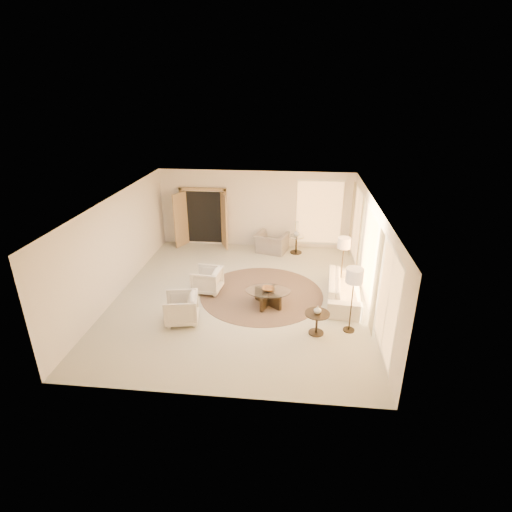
# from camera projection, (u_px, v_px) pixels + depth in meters

# --- Properties ---
(room) EXTENTS (7.04, 8.04, 2.83)m
(room) POSITION_uv_depth(u_px,v_px,m) (240.00, 251.00, 10.84)
(room) COLOR beige
(room) RESTS_ON ground
(windows_right) EXTENTS (0.10, 6.40, 2.40)m
(windows_right) POSITION_uv_depth(u_px,v_px,m) (369.00, 256.00, 10.62)
(windows_right) COLOR #FFB966
(windows_right) RESTS_ON room
(window_back_corner) EXTENTS (1.70, 0.10, 2.40)m
(window_back_corner) POSITION_uv_depth(u_px,v_px,m) (319.00, 213.00, 14.25)
(window_back_corner) COLOR #FFB966
(window_back_corner) RESTS_ON room
(curtains_right) EXTENTS (0.06, 5.20, 2.60)m
(curtains_right) POSITION_uv_depth(u_px,v_px,m) (362.00, 246.00, 11.47)
(curtains_right) COLOR #C0B186
(curtains_right) RESTS_ON room
(french_doors) EXTENTS (1.95, 0.66, 2.16)m
(french_doors) POSITION_uv_depth(u_px,v_px,m) (204.00, 218.00, 14.65)
(french_doors) COLOR tan
(french_doors) RESTS_ON room
(area_rug) EXTENTS (4.43, 4.43, 0.01)m
(area_rug) POSITION_uv_depth(u_px,v_px,m) (262.00, 294.00, 11.52)
(area_rug) COLOR #3B281E
(area_rug) RESTS_ON room
(sofa) EXTENTS (1.08, 2.35, 0.67)m
(sofa) POSITION_uv_depth(u_px,v_px,m) (344.00, 289.00, 11.09)
(sofa) COLOR silver
(sofa) RESTS_ON room
(armchair_left) EXTENTS (0.80, 0.84, 0.79)m
(armchair_left) POSITION_uv_depth(u_px,v_px,m) (207.00, 279.00, 11.53)
(armchair_left) COLOR silver
(armchair_left) RESTS_ON room
(armchair_right) EXTENTS (0.89, 0.93, 0.83)m
(armchair_right) POSITION_uv_depth(u_px,v_px,m) (181.00, 307.00, 10.03)
(armchair_right) COLOR silver
(armchair_right) RESTS_ON room
(accent_chair) EXTENTS (1.22, 0.97, 0.94)m
(accent_chair) POSITION_uv_depth(u_px,v_px,m) (272.00, 240.00, 14.26)
(accent_chair) COLOR gray
(accent_chair) RESTS_ON room
(coffee_table) EXTENTS (1.53, 1.53, 0.45)m
(coffee_table) POSITION_uv_depth(u_px,v_px,m) (268.00, 296.00, 10.84)
(coffee_table) COLOR black
(coffee_table) RESTS_ON room
(end_table) EXTENTS (0.60, 0.60, 0.57)m
(end_table) POSITION_uv_depth(u_px,v_px,m) (317.00, 319.00, 9.55)
(end_table) COLOR black
(end_table) RESTS_ON room
(side_table) EXTENTS (0.55, 0.55, 0.64)m
(side_table) POSITION_uv_depth(u_px,v_px,m) (296.00, 243.00, 14.20)
(side_table) COLOR black
(side_table) RESTS_ON room
(floor_lamp_near) EXTENTS (0.37, 0.37, 1.53)m
(floor_lamp_near) POSITION_uv_depth(u_px,v_px,m) (344.00, 245.00, 11.50)
(floor_lamp_near) COLOR black
(floor_lamp_near) RESTS_ON room
(floor_lamp_far) EXTENTS (0.41, 0.41, 1.67)m
(floor_lamp_far) POSITION_uv_depth(u_px,v_px,m) (354.00, 279.00, 9.25)
(floor_lamp_far) COLOR black
(floor_lamp_far) RESTS_ON room
(bowl) EXTENTS (0.34, 0.34, 0.08)m
(bowl) POSITION_uv_depth(u_px,v_px,m) (268.00, 289.00, 10.76)
(bowl) COLOR brown
(bowl) RESTS_ON coffee_table
(end_vase) EXTENTS (0.23, 0.23, 0.19)m
(end_vase) POSITION_uv_depth(u_px,v_px,m) (318.00, 310.00, 9.44)
(end_vase) COLOR silver
(end_vase) RESTS_ON end_table
(side_vase) EXTENTS (0.27, 0.27, 0.24)m
(side_vase) POSITION_uv_depth(u_px,v_px,m) (297.00, 233.00, 14.06)
(side_vase) COLOR silver
(side_vase) RESTS_ON side_table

